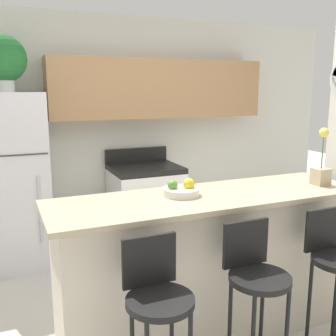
{
  "coord_description": "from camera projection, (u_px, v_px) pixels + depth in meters",
  "views": [
    {
      "loc": [
        -1.29,
        -2.27,
        1.74
      ],
      "look_at": [
        0.0,
        0.73,
        1.09
      ],
      "focal_mm": 42.0,
      "sensor_mm": 36.0,
      "label": 1
    }
  ],
  "objects": [
    {
      "name": "potted_plant_on_fridge",
      "position": [
        2.0,
        60.0,
        3.59
      ],
      "size": [
        0.44,
        0.44,
        0.52
      ],
      "color": "silver",
      "rests_on": "refrigerator"
    },
    {
      "name": "fruit_bowl",
      "position": [
        181.0,
        190.0,
        2.66
      ],
      "size": [
        0.25,
        0.25,
        0.12
      ],
      "color": "silver",
      "rests_on": "counter_bar"
    },
    {
      "name": "refrigerator",
      "position": [
        12.0,
        182.0,
        3.82
      ],
      "size": [
        0.67,
        0.66,
        1.72
      ],
      "color": "silver",
      "rests_on": "ground_plane"
    },
    {
      "name": "trash_bin",
      "position": [
        77.0,
        246.0,
        3.97
      ],
      "size": [
        0.28,
        0.28,
        0.38
      ],
      "color": "black",
      "rests_on": "ground_plane"
    },
    {
      "name": "orchid_vase",
      "position": [
        321.0,
        169.0,
        2.94
      ],
      "size": [
        0.11,
        0.11,
        0.43
      ],
      "color": "tan",
      "rests_on": "counter_bar"
    },
    {
      "name": "bar_stool_mid",
      "position": [
        256.0,
        280.0,
        2.26
      ],
      "size": [
        0.35,
        0.35,
        0.99
      ],
      "color": "black",
      "rests_on": "ground_plane"
    },
    {
      "name": "bar_stool_left",
      "position": [
        157.0,
        303.0,
        2.03
      ],
      "size": [
        0.35,
        0.35,
        0.99
      ],
      "color": "black",
      "rests_on": "ground_plane"
    },
    {
      "name": "ground_plane",
      "position": [
        207.0,
        331.0,
        2.88
      ],
      "size": [
        14.0,
        14.0,
        0.0
      ],
      "primitive_type": "plane",
      "color": "beige"
    },
    {
      "name": "counter_bar",
      "position": [
        209.0,
        265.0,
        2.78
      ],
      "size": [
        2.22,
        0.66,
        1.04
      ],
      "color": "beige",
      "rests_on": "ground_plane"
    },
    {
      "name": "wall_back",
      "position": [
        135.0,
        115.0,
        4.51
      ],
      "size": [
        5.6,
        0.38,
        2.55
      ],
      "color": "silver",
      "rests_on": "ground_plane"
    },
    {
      "name": "stove_range",
      "position": [
        146.0,
        205.0,
        4.44
      ],
      "size": [
        0.75,
        0.65,
        1.07
      ],
      "color": "white",
      "rests_on": "ground_plane"
    },
    {
      "name": "bar_stool_right",
      "position": [
        335.0,
        262.0,
        2.5
      ],
      "size": [
        0.35,
        0.35,
        0.99
      ],
      "color": "black",
      "rests_on": "ground_plane"
    }
  ]
}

